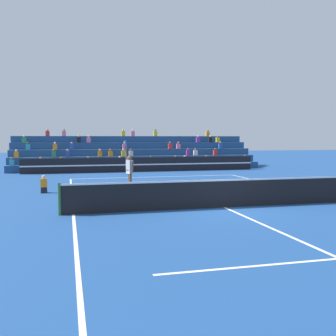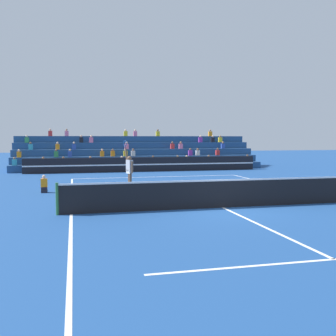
{
  "view_description": "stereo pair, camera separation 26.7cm",
  "coord_description": "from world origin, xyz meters",
  "views": [
    {
      "loc": [
        -5.65,
        -13.53,
        2.6
      ],
      "look_at": [
        -0.81,
        5.36,
        1.1
      ],
      "focal_mm": 42.0,
      "sensor_mm": 36.0,
      "label": 1
    },
    {
      "loc": [
        -5.39,
        -13.6,
        2.6
      ],
      "look_at": [
        -0.81,
        5.36,
        1.1
      ],
      "focal_mm": 42.0,
      "sensor_mm": 36.0,
      "label": 2
    }
  ],
  "objects": [
    {
      "name": "tennis_ball",
      "position": [
        0.93,
        3.68,
        0.03
      ],
      "size": [
        0.07,
        0.07,
        0.07
      ],
      "primitive_type": "sphere",
      "color": "#C6DB33",
      "rests_on": "ground"
    },
    {
      "name": "court_lines",
      "position": [
        0.0,
        0.0,
        0.0
      ],
      "size": [
        11.1,
        23.9,
        0.01
      ],
      "color": "white",
      "rests_on": "ground"
    },
    {
      "name": "ball_kid_courtside",
      "position": [
        -6.77,
        5.8,
        0.33
      ],
      "size": [
        0.3,
        0.36,
        0.84
      ],
      "color": "black",
      "rests_on": "ground"
    },
    {
      "name": "sponsor_banner_wall",
      "position": [
        0.0,
        16.26,
        0.55
      ],
      "size": [
        18.0,
        0.26,
        1.1
      ],
      "color": "black",
      "rests_on": "ground"
    },
    {
      "name": "tennis_net",
      "position": [
        0.0,
        0.0,
        0.54
      ],
      "size": [
        12.0,
        0.1,
        1.1
      ],
      "color": "#2D6B38",
      "rests_on": "ground"
    },
    {
      "name": "tennis_player",
      "position": [
        -2.71,
        5.62,
        0.99
      ],
      "size": [
        0.42,
        0.81,
        2.5
      ],
      "color": "brown",
      "rests_on": "ground"
    },
    {
      "name": "ground_plane",
      "position": [
        0.0,
        0.0,
        0.0
      ],
      "size": [
        120.0,
        120.0,
        0.0
      ],
      "primitive_type": "plane",
      "color": "navy"
    },
    {
      "name": "bleacher_stand",
      "position": [
        -0.01,
        20.06,
        1.01
      ],
      "size": [
        20.32,
        4.75,
        3.38
      ],
      "color": "navy",
      "rests_on": "ground"
    }
  ]
}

